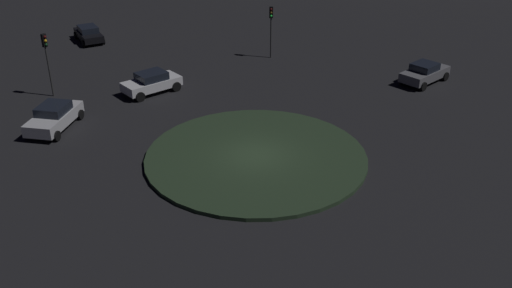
{
  "coord_description": "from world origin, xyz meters",
  "views": [
    {
      "loc": [
        21.53,
        -18.51,
        15.61
      ],
      "look_at": [
        0.0,
        0.0,
        0.91
      ],
      "focal_mm": 40.29,
      "sensor_mm": 36.0,
      "label": 1
    }
  ],
  "objects_px": {
    "car_grey": "(425,73)",
    "car_black": "(89,34)",
    "car_silver": "(54,117)",
    "traffic_light_west": "(46,53)",
    "traffic_light_northwest": "(271,22)",
    "car_white": "(152,82)"
  },
  "relations": [
    {
      "from": "car_grey",
      "to": "car_black",
      "type": "height_order",
      "value": "car_grey"
    },
    {
      "from": "car_silver",
      "to": "traffic_light_west",
      "type": "relative_size",
      "value": 1.01
    },
    {
      "from": "car_black",
      "to": "traffic_light_northwest",
      "type": "distance_m",
      "value": 17.09
    },
    {
      "from": "car_grey",
      "to": "car_white",
      "type": "distance_m",
      "value": 20.02
    },
    {
      "from": "car_black",
      "to": "car_grey",
      "type": "bearing_deg",
      "value": -139.51
    },
    {
      "from": "car_grey",
      "to": "car_silver",
      "type": "bearing_deg",
      "value": 154.56
    },
    {
      "from": "car_black",
      "to": "car_silver",
      "type": "xyz_separation_m",
      "value": [
        15.4,
        -9.85,
        0.08
      ]
    },
    {
      "from": "car_silver",
      "to": "traffic_light_west",
      "type": "height_order",
      "value": "traffic_light_west"
    },
    {
      "from": "car_grey",
      "to": "traffic_light_west",
      "type": "distance_m",
      "value": 27.02
    },
    {
      "from": "car_grey",
      "to": "traffic_light_northwest",
      "type": "distance_m",
      "value": 12.83
    },
    {
      "from": "traffic_light_northwest",
      "to": "car_white",
      "type": "bearing_deg",
      "value": -44.47
    },
    {
      "from": "car_white",
      "to": "car_silver",
      "type": "distance_m",
      "value": 7.78
    },
    {
      "from": "car_black",
      "to": "car_white",
      "type": "distance_m",
      "value": 14.42
    },
    {
      "from": "car_grey",
      "to": "traffic_light_northwest",
      "type": "bearing_deg",
      "value": 110.41
    },
    {
      "from": "car_grey",
      "to": "car_white",
      "type": "xyz_separation_m",
      "value": [
        -11.49,
        -16.4,
        0.02
      ]
    },
    {
      "from": "car_black",
      "to": "car_white",
      "type": "relative_size",
      "value": 1.05
    },
    {
      "from": "car_silver",
      "to": "traffic_light_northwest",
      "type": "height_order",
      "value": "traffic_light_northwest"
    },
    {
      "from": "car_black",
      "to": "traffic_light_west",
      "type": "xyz_separation_m",
      "value": [
        10.28,
        -7.78,
        2.47
      ]
    },
    {
      "from": "car_grey",
      "to": "traffic_light_west",
      "type": "bearing_deg",
      "value": 142.72
    },
    {
      "from": "car_grey",
      "to": "car_black",
      "type": "bearing_deg",
      "value": 116.74
    },
    {
      "from": "car_black",
      "to": "car_white",
      "type": "bearing_deg",
      "value": -177.06
    },
    {
      "from": "car_black",
      "to": "car_silver",
      "type": "distance_m",
      "value": 18.28
    }
  ]
}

